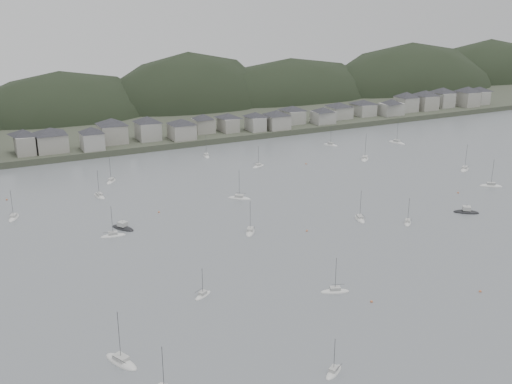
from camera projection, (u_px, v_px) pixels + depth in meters
ground at (391, 297)px, 150.64m from camera, size 900.00×900.00×0.00m
far_shore_land at (107, 107)px, 399.78m from camera, size 900.00×250.00×3.00m
forested_ridge at (126, 132)px, 384.20m from camera, size 851.55×103.94×102.57m
waterfront_town at (248, 119)px, 324.89m from camera, size 451.48×28.46×12.92m
sailboat_lead at (408, 223)px, 199.61m from camera, size 6.35×6.52×9.46m
moored_fleet at (231, 213)px, 208.67m from camera, size 226.60×176.70×13.38m
motor_launch_near at (466, 212)px, 209.23m from camera, size 8.91×7.88×4.09m
motor_launch_far at (123, 228)px, 194.90m from camera, size 7.37×9.41×4.13m
mooring_buoys at (262, 228)px, 195.23m from camera, size 168.21×133.93×0.70m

